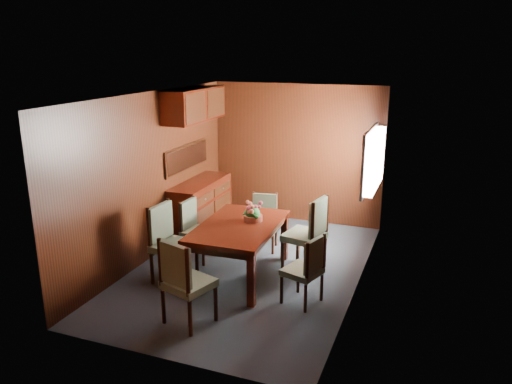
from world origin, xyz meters
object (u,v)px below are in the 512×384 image
at_px(dining_table, 239,232).
at_px(chair_head, 183,278).
at_px(sideboard, 201,208).
at_px(chair_right_near, 307,267).
at_px(chair_left_near, 168,238).
at_px(flower_centerpiece, 253,211).

xyz_separation_m(dining_table, chair_head, (-0.09, -1.37, -0.07)).
relative_size(sideboard, chair_right_near, 1.60).
xyz_separation_m(chair_left_near, chair_right_near, (1.87, 0.01, -0.10)).
height_order(chair_left_near, chair_head, chair_left_near).
xyz_separation_m(sideboard, chair_right_near, (2.25, -1.66, 0.04)).
bearing_deg(chair_left_near, flower_centerpiece, 129.22).
bearing_deg(dining_table, chair_right_near, -23.80).
height_order(sideboard, chair_right_near, sideboard).
height_order(dining_table, chair_head, chair_head).
xyz_separation_m(chair_right_near, chair_head, (-1.14, -0.95, 0.08)).
bearing_deg(chair_left_near, dining_table, 122.89).
distance_m(chair_left_near, flower_centerpiece, 1.17).
distance_m(chair_left_near, chair_head, 1.19).
xyz_separation_m(dining_table, chair_left_near, (-0.82, -0.43, -0.05)).
height_order(chair_right_near, chair_head, chair_head).
relative_size(sideboard, flower_centerpiece, 5.04).
distance_m(dining_table, chair_left_near, 0.93).
bearing_deg(flower_centerpiece, chair_right_near, -33.85).
distance_m(sideboard, chair_right_near, 2.80).
xyz_separation_m(sideboard, flower_centerpiece, (1.32, -1.04, 0.42)).
distance_m(chair_left_near, chair_right_near, 1.88).
height_order(sideboard, flower_centerpiece, flower_centerpiece).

